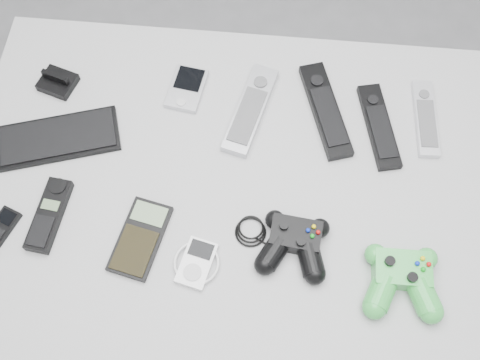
# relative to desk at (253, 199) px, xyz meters

# --- Properties ---
(floor) EXTENTS (3.50, 3.50, 0.00)m
(floor) POSITION_rel_desk_xyz_m (-0.07, -0.05, -0.74)
(floor) COLOR slate
(floor) RESTS_ON ground
(desk) EXTENTS (1.21, 0.78, 0.81)m
(desk) POSITION_rel_desk_xyz_m (0.00, 0.00, 0.00)
(desk) COLOR #949496
(desk) RESTS_ON floor
(pda_keyboard) EXTENTS (0.27, 0.18, 0.02)m
(pda_keyboard) POSITION_rel_desk_xyz_m (-0.42, 0.07, 0.08)
(pda_keyboard) COLOR black
(pda_keyboard) RESTS_ON desk
(dock_bracket) EXTENTS (0.09, 0.08, 0.04)m
(dock_bracket) POSITION_rel_desk_xyz_m (-0.45, 0.21, 0.09)
(dock_bracket) COLOR black
(dock_bracket) RESTS_ON desk
(pda) EXTENTS (0.09, 0.12, 0.02)m
(pda) POSITION_rel_desk_xyz_m (-0.17, 0.22, 0.08)
(pda) COLOR #AFB0B6
(pda) RESTS_ON desk
(remote_silver_a) EXTENTS (0.11, 0.23, 0.02)m
(remote_silver_a) POSITION_rel_desk_xyz_m (-0.02, 0.17, 0.08)
(remote_silver_a) COLOR #AFB0B6
(remote_silver_a) RESTS_ON desk
(remote_black_a) EXTENTS (0.12, 0.24, 0.02)m
(remote_black_a) POSITION_rel_desk_xyz_m (0.14, 0.19, 0.08)
(remote_black_a) COLOR black
(remote_black_a) RESTS_ON desk
(remote_black_b) EXTENTS (0.09, 0.21, 0.02)m
(remote_black_b) POSITION_rel_desk_xyz_m (0.26, 0.16, 0.08)
(remote_black_b) COLOR black
(remote_black_b) RESTS_ON desk
(remote_silver_b) EXTENTS (0.05, 0.19, 0.02)m
(remote_silver_b) POSITION_rel_desk_xyz_m (0.36, 0.19, 0.08)
(remote_silver_b) COLOR silver
(remote_silver_b) RESTS_ON desk
(mobile_phone) EXTENTS (0.07, 0.10, 0.02)m
(mobile_phone) POSITION_rel_desk_xyz_m (-0.49, -0.14, 0.08)
(mobile_phone) COLOR black
(mobile_phone) RESTS_ON desk
(cordless_handset) EXTENTS (0.07, 0.16, 0.02)m
(cordless_handset) POSITION_rel_desk_xyz_m (-0.40, -0.11, 0.08)
(cordless_handset) COLOR black
(cordless_handset) RESTS_ON desk
(calculator) EXTENTS (0.11, 0.17, 0.02)m
(calculator) POSITION_rel_desk_xyz_m (-0.21, -0.14, 0.08)
(calculator) COLOR black
(calculator) RESTS_ON desk
(mp3_player) EXTENTS (0.11, 0.11, 0.02)m
(mp3_player) POSITION_rel_desk_xyz_m (-0.10, -0.18, 0.08)
(mp3_player) COLOR white
(mp3_player) RESTS_ON desk
(controller_black) EXTENTS (0.25, 0.17, 0.05)m
(controller_black) POSITION_rel_desk_xyz_m (0.09, -0.12, 0.09)
(controller_black) COLOR black
(controller_black) RESTS_ON desk
(controller_green) EXTENTS (0.15, 0.16, 0.05)m
(controller_green) POSITION_rel_desk_xyz_m (0.29, -0.17, 0.10)
(controller_green) COLOR green
(controller_green) RESTS_ON desk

